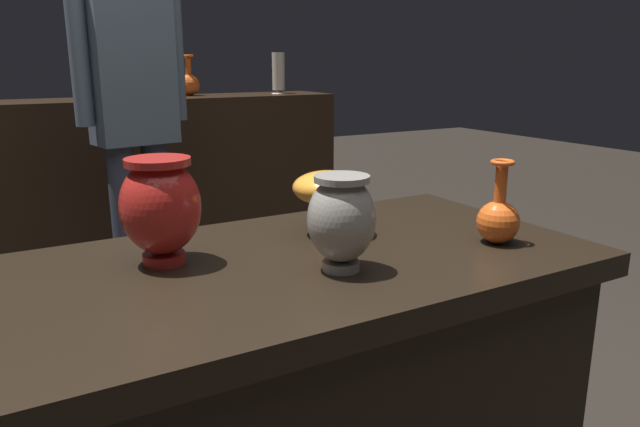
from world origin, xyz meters
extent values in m
cube|color=black|center=(0.00, 0.00, 0.78)|extent=(1.20, 0.64, 0.05)
cube|color=black|center=(0.00, 2.20, 0.47)|extent=(2.60, 0.40, 0.95)
cube|color=black|center=(0.00, 2.20, 0.97)|extent=(2.60, 0.40, 0.04)
cylinder|color=gray|center=(0.03, -0.11, 0.81)|extent=(0.07, 0.07, 0.02)
ellipsoid|color=gray|center=(0.03, -0.11, 0.90)|extent=(0.13, 0.13, 0.16)
cylinder|color=gray|center=(0.03, -0.11, 0.98)|extent=(0.10, 0.10, 0.01)
sphere|color=#E55B1E|center=(0.41, -0.13, 0.85)|extent=(0.09, 0.09, 0.09)
cylinder|color=#E55B1E|center=(0.41, -0.13, 0.93)|extent=(0.03, 0.03, 0.09)
torus|color=#E55B1E|center=(0.41, -0.13, 0.98)|extent=(0.05, 0.05, 0.01)
cylinder|color=orange|center=(0.13, 0.11, 0.81)|extent=(0.06, 0.06, 0.01)
cylinder|color=orange|center=(0.13, 0.11, 0.84)|extent=(0.03, 0.03, 0.06)
ellipsoid|color=orange|center=(0.13, 0.11, 0.91)|extent=(0.16, 0.16, 0.07)
cylinder|color=red|center=(-0.25, 0.10, 0.81)|extent=(0.08, 0.08, 0.02)
ellipsoid|color=red|center=(-0.25, 0.10, 0.91)|extent=(0.15, 0.15, 0.18)
cylinder|color=red|center=(-0.25, 0.10, 1.00)|extent=(0.12, 0.12, 0.01)
cone|color=silver|center=(1.04, 2.20, 1.00)|extent=(0.09, 0.09, 0.02)
cylinder|color=silver|center=(1.04, 2.20, 1.12)|extent=(0.07, 0.07, 0.21)
sphere|color=#E55B1E|center=(0.52, 2.26, 1.05)|extent=(0.12, 0.12, 0.12)
cylinder|color=#E55B1E|center=(0.52, 2.26, 1.15)|extent=(0.03, 0.03, 0.11)
torus|color=#E55B1E|center=(0.52, 2.26, 1.20)|extent=(0.06, 0.06, 0.01)
cylinder|color=#333847|center=(0.11, 1.52, 0.42)|extent=(0.11, 0.11, 0.85)
cylinder|color=#333847|center=(-0.04, 1.49, 0.42)|extent=(0.11, 0.11, 0.85)
cube|color=slate|center=(0.04, 1.51, 1.18)|extent=(0.35, 0.23, 0.67)
cylinder|color=slate|center=(0.23, 1.54, 1.22)|extent=(0.07, 0.07, 0.57)
cylinder|color=slate|center=(-0.16, 1.47, 1.22)|extent=(0.07, 0.07, 0.57)
camera|label=1|loc=(-0.54, -1.01, 1.19)|focal=33.42mm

